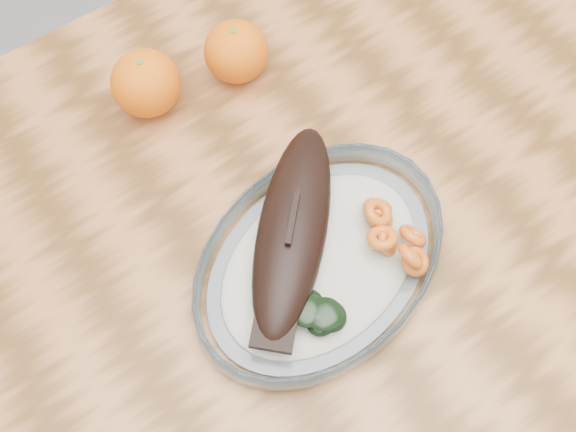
{
  "coord_description": "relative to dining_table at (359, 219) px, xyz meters",
  "views": [
    {
      "loc": [
        -0.3,
        -0.28,
        1.47
      ],
      "look_at": [
        -0.1,
        0.01,
        0.77
      ],
      "focal_mm": 45.0,
      "sensor_mm": 36.0,
      "label": 1
    }
  ],
  "objects": [
    {
      "name": "dining_table",
      "position": [
        0.0,
        0.0,
        0.0
      ],
      "size": [
        1.2,
        0.8,
        0.75
      ],
      "color": "#593615",
      "rests_on": "ground"
    },
    {
      "name": "ground",
      "position": [
        0.0,
        0.0,
        -0.65
      ],
      "size": [
        3.0,
        3.0,
        0.0
      ],
      "primitive_type": "plane",
      "color": "slate",
      "rests_on": "ground"
    },
    {
      "name": "plated_meal",
      "position": [
        -0.11,
        -0.05,
        0.12
      ],
      "size": [
        0.66,
        0.66,
        0.08
      ],
      "rotation": [
        0.0,
        0.0,
        0.23
      ],
      "color": "white",
      "rests_on": "dining_table"
    },
    {
      "name": "orange_left",
      "position": [
        -0.15,
        0.23,
        0.14
      ],
      "size": [
        0.08,
        0.08,
        0.08
      ],
      "primitive_type": "sphere",
      "color": "#F14704",
      "rests_on": "dining_table"
    },
    {
      "name": "orange_right",
      "position": [
        -0.04,
        0.21,
        0.14
      ],
      "size": [
        0.08,
        0.08,
        0.08
      ],
      "primitive_type": "sphere",
      "color": "#F14704",
      "rests_on": "dining_table"
    }
  ]
}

